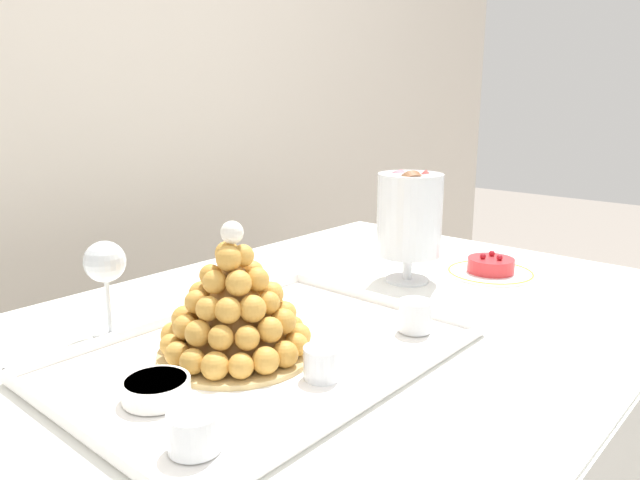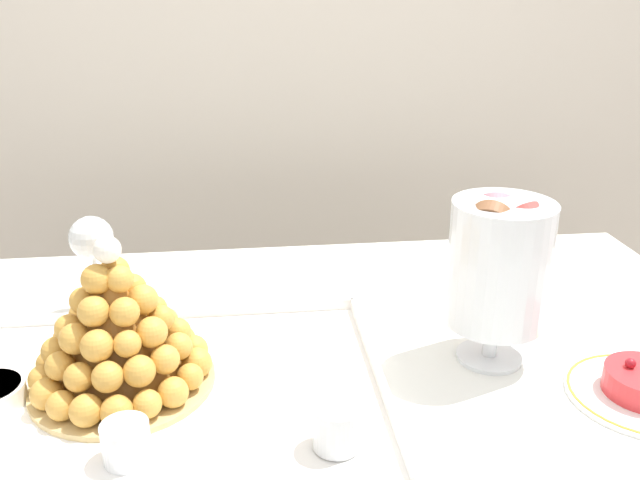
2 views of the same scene
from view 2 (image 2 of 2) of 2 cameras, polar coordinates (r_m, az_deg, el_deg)
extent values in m
cylinder|color=brown|center=(1.63, 20.19, -13.24)|extent=(0.04, 0.04, 0.71)
cube|color=brown|center=(0.94, -0.69, -12.73)|extent=(1.34, 0.93, 0.02)
cube|color=white|center=(0.93, -0.69, -12.15)|extent=(1.40, 0.99, 0.00)
cube|color=white|center=(1.44, -2.76, -6.47)|extent=(1.40, 0.01, 0.31)
cube|color=white|center=(0.92, -14.68, -13.11)|extent=(0.62, 0.44, 0.01)
cube|color=white|center=(1.10, -13.35, -6.17)|extent=(0.62, 0.01, 0.02)
cube|color=white|center=(0.92, 5.11, -11.58)|extent=(0.01, 0.44, 0.02)
cylinder|color=white|center=(0.91, -14.71, -12.90)|extent=(0.40, 0.40, 0.00)
cylinder|color=tan|center=(0.94, -16.54, -11.64)|extent=(0.24, 0.24, 0.01)
cone|color=#B77C33|center=(0.90, -17.12, -7.02)|extent=(0.17, 0.17, 0.16)
sphere|color=gold|center=(0.92, -10.57, -10.37)|extent=(0.04, 0.04, 0.04)
sphere|color=gold|center=(0.95, -10.85, -9.26)|extent=(0.04, 0.04, 0.04)
sphere|color=gold|center=(0.98, -11.86, -8.40)|extent=(0.04, 0.04, 0.04)
sphere|color=gold|center=(1.00, -13.42, -7.83)|extent=(0.04, 0.04, 0.04)
sphere|color=gold|center=(1.01, -15.33, -7.51)|extent=(0.04, 0.04, 0.04)
sphere|color=gold|center=(1.02, -17.36, -7.70)|extent=(0.04, 0.04, 0.04)
sphere|color=gold|center=(1.01, -19.35, -8.03)|extent=(0.04, 0.04, 0.04)
sphere|color=gold|center=(0.99, -21.03, -8.83)|extent=(0.03, 0.03, 0.03)
sphere|color=gold|center=(0.97, -22.23, -9.81)|extent=(0.04, 0.04, 0.04)
sphere|color=gold|center=(0.94, -22.77, -10.98)|extent=(0.04, 0.04, 0.04)
sphere|color=gold|center=(0.91, -22.50, -12.16)|extent=(0.04, 0.04, 0.04)
sphere|color=gold|center=(0.88, -21.38, -13.15)|extent=(0.04, 0.04, 0.04)
sphere|color=gold|center=(0.86, -19.51, -13.68)|extent=(0.04, 0.04, 0.04)
sphere|color=gold|center=(0.85, -17.11, -13.94)|extent=(0.04, 0.04, 0.04)
sphere|color=gold|center=(0.85, -14.66, -13.51)|extent=(0.04, 0.04, 0.04)
sphere|color=gold|center=(0.86, -12.55, -12.69)|extent=(0.04, 0.04, 0.04)
sphere|color=gold|center=(0.89, -11.14, -11.49)|extent=(0.03, 0.03, 0.03)
sphere|color=gold|center=(0.93, -12.19, -7.72)|extent=(0.04, 0.04, 0.04)
sphere|color=gold|center=(0.95, -13.28, -6.82)|extent=(0.04, 0.04, 0.04)
sphere|color=gold|center=(0.97, -15.09, -6.36)|extent=(0.04, 0.04, 0.04)
sphere|color=gold|center=(0.98, -17.24, -6.44)|extent=(0.04, 0.04, 0.04)
sphere|color=gold|center=(0.98, -19.31, -7.03)|extent=(0.04, 0.04, 0.04)
sphere|color=gold|center=(0.95, -20.94, -7.89)|extent=(0.04, 0.04, 0.04)
sphere|color=gold|center=(0.92, -21.77, -8.89)|extent=(0.04, 0.04, 0.04)
sphere|color=gold|center=(0.89, -21.49, -10.06)|extent=(0.04, 0.04, 0.04)
sphere|color=gold|center=(0.87, -20.07, -11.05)|extent=(0.04, 0.04, 0.04)
sphere|color=gold|center=(0.85, -17.84, -11.17)|extent=(0.04, 0.04, 0.04)
sphere|color=gold|center=(0.85, -15.30, -10.85)|extent=(0.04, 0.04, 0.04)
sphere|color=gold|center=(0.86, -13.22, -9.99)|extent=(0.04, 0.04, 0.04)
sphere|color=gold|center=(0.89, -12.11, -9.01)|extent=(0.04, 0.04, 0.04)
sphere|color=gold|center=(0.92, -14.09, -5.74)|extent=(0.04, 0.04, 0.04)
sphere|color=gold|center=(0.94, -15.77, -5.29)|extent=(0.03, 0.03, 0.03)
sphere|color=gold|center=(0.95, -17.90, -5.37)|extent=(0.04, 0.04, 0.04)
sphere|color=gold|center=(0.94, -19.77, -6.06)|extent=(0.04, 0.04, 0.04)
sphere|color=gold|center=(0.91, -20.74, -7.01)|extent=(0.04, 0.04, 0.04)
sphere|color=gold|center=(0.88, -20.37, -7.97)|extent=(0.04, 0.04, 0.04)
sphere|color=gold|center=(0.85, -18.66, -8.64)|extent=(0.04, 0.04, 0.04)
sphere|color=gold|center=(0.85, -16.27, -8.58)|extent=(0.03, 0.03, 0.03)
sphere|color=gold|center=(0.86, -14.28, -7.71)|extent=(0.04, 0.04, 0.04)
sphere|color=gold|center=(0.89, -13.49, -6.57)|extent=(0.03, 0.03, 0.03)
sphere|color=gold|center=(0.91, -15.91, -3.99)|extent=(0.04, 0.04, 0.04)
sphere|color=gold|center=(0.92, -18.18, -4.07)|extent=(0.03, 0.03, 0.03)
sphere|color=gold|center=(0.89, -19.71, -4.95)|extent=(0.04, 0.04, 0.04)
sphere|color=gold|center=(0.86, -18.94, -5.84)|extent=(0.04, 0.04, 0.04)
sphere|color=gold|center=(0.85, -16.49, -5.97)|extent=(0.04, 0.04, 0.04)
sphere|color=gold|center=(0.88, -15.00, -4.97)|extent=(0.04, 0.04, 0.04)
sphere|color=gold|center=(0.88, -17.26, -2.53)|extent=(0.04, 0.04, 0.04)
sphere|color=gold|center=(0.87, -18.67, -3.14)|extent=(0.04, 0.04, 0.04)
sphere|color=gold|center=(0.86, -16.90, -3.30)|extent=(0.03, 0.03, 0.03)
sphere|color=white|center=(0.86, -17.88, -0.80)|extent=(0.03, 0.03, 0.03)
cylinder|color=silver|center=(0.80, -16.38, -16.38)|extent=(0.05, 0.05, 0.05)
cylinder|color=gold|center=(0.81, -16.28, -17.11)|extent=(0.05, 0.05, 0.02)
cylinder|color=#EAC166|center=(0.80, -16.41, -16.16)|extent=(0.05, 0.05, 0.01)
sphere|color=brown|center=(0.79, -17.08, -15.75)|extent=(0.02, 0.02, 0.02)
cylinder|color=silver|center=(0.79, 1.46, -15.75)|extent=(0.06, 0.06, 0.05)
cylinder|color=brown|center=(0.80, 1.45, -16.61)|extent=(0.05, 0.05, 0.02)
cylinder|color=#8C603D|center=(0.79, 1.46, -15.50)|extent=(0.05, 0.05, 0.02)
sphere|color=brown|center=(0.78, 1.98, -14.86)|extent=(0.02, 0.02, 0.02)
cylinder|color=white|center=(1.01, 14.34, -9.68)|extent=(0.09, 0.09, 0.01)
cylinder|color=white|center=(0.99, 14.50, -8.16)|extent=(0.02, 0.02, 0.06)
cylinder|color=white|center=(0.94, 15.15, -1.99)|extent=(0.14, 0.14, 0.18)
cylinder|color=brown|center=(0.98, 16.22, -5.68)|extent=(0.05, 0.05, 0.04)
cylinder|color=#E54C47|center=(0.99, 14.46, -5.37)|extent=(0.07, 0.05, 0.07)
cylinder|color=#E54C47|center=(0.96, 13.81, -5.94)|extent=(0.06, 0.04, 0.06)
cylinder|color=#E54C47|center=(0.95, 15.38, -6.63)|extent=(0.05, 0.06, 0.03)
cylinder|color=#72B2E0|center=(0.98, 16.12, -4.04)|extent=(0.06, 0.05, 0.05)
cylinder|color=yellow|center=(0.96, 13.79, -4.56)|extent=(0.06, 0.06, 0.06)
cylinder|color=pink|center=(0.94, 16.17, -5.41)|extent=(0.07, 0.06, 0.07)
cylinder|color=#E54C47|center=(0.96, 14.88, -2.96)|extent=(0.06, 0.05, 0.05)
cylinder|color=#D199D8|center=(0.94, 12.75, -3.29)|extent=(0.05, 0.05, 0.05)
cylinder|color=#9ED860|center=(0.93, 15.23, -3.95)|extent=(0.06, 0.05, 0.05)
cylinder|color=#9ED860|center=(0.96, 16.56, -3.33)|extent=(0.07, 0.06, 0.07)
cylinder|color=yellow|center=(0.97, 13.66, -1.16)|extent=(0.07, 0.05, 0.07)
cylinder|color=pink|center=(0.92, 14.91, -2.55)|extent=(0.07, 0.05, 0.07)
cylinder|color=yellow|center=(0.94, 16.08, -2.09)|extent=(0.07, 0.06, 0.06)
cylinder|color=brown|center=(0.94, 14.53, -0.43)|extent=(0.06, 0.06, 0.06)
cylinder|color=#E54C47|center=(0.91, 15.63, -1.22)|extent=(0.06, 0.06, 0.05)
cylinder|color=#E54C47|center=(0.95, 16.14, -0.30)|extent=(0.06, 0.05, 0.06)
cylinder|color=pink|center=(0.92, 14.05, 0.68)|extent=(0.06, 0.05, 0.06)
cylinder|color=pink|center=(0.91, 17.27, 0.15)|extent=(0.07, 0.06, 0.06)
cylinder|color=pink|center=(0.94, 15.46, 0.97)|extent=(0.07, 0.05, 0.07)
cylinder|color=brown|center=(0.89, 14.53, 1.67)|extent=(0.08, 0.05, 0.08)
cylinder|color=#E54C47|center=(0.92, 17.11, 1.90)|extent=(0.06, 0.05, 0.06)
cylinder|color=pink|center=(0.95, 14.86, 2.80)|extent=(0.06, 0.05, 0.06)
sphere|color=#A51923|center=(0.97, 25.19, -9.59)|extent=(0.01, 0.01, 0.01)
cylinder|color=silver|center=(1.17, -18.36, -5.68)|extent=(0.06, 0.06, 0.00)
cylinder|color=silver|center=(1.15, -18.64, -3.49)|extent=(0.01, 0.01, 0.09)
sphere|color=silver|center=(1.12, -19.12, 0.18)|extent=(0.07, 0.07, 0.07)
camera|label=1|loc=(0.76, -85.34, -6.93)|focal=33.76mm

